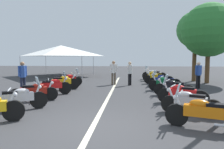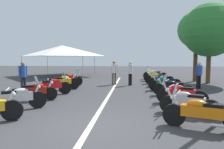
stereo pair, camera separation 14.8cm
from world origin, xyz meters
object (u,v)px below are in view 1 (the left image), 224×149
Objects in this scene: motorcycle_left_row_1 at (17,98)px; roadside_tree_0 at (209,30)px; roadside_tree_1 at (195,30)px; motorcycle_right_row_5 at (164,81)px; motorcycle_right_row_8 at (154,74)px; motorcycle_right_row_6 at (158,78)px; motorcycle_right_row_7 at (154,76)px; motorcycle_left_row_2 at (34,91)px; event_tent at (61,51)px; motorcycle_right_row_1 at (190,102)px; bystander_4 at (114,71)px; bystander_0 at (130,72)px; bystander_1 at (198,73)px; motorcycle_right_row_0 at (205,112)px; bystander_3 at (23,74)px; motorcycle_right_row_2 at (182,93)px; motorcycle_right_row_3 at (174,88)px; motorcycle_left_row_5 at (68,80)px; motorcycle_left_row_3 at (52,86)px; motorcycle_left_row_4 at (62,82)px; motorcycle_right_row_4 at (165,83)px.

roadside_tree_0 is at bearing 7.07° from motorcycle_left_row_1.
roadside_tree_1 is at bearing 27.39° from roadside_tree_0.
motorcycle_right_row_8 is (4.62, 0.10, 0.03)m from motorcycle_right_row_5.
motorcycle_right_row_6 is at bearing 17.09° from motorcycle_left_row_1.
motorcycle_right_row_7 is (3.24, 0.22, 0.01)m from motorcycle_right_row_5.
roadside_tree_0 is (8.94, -9.92, 3.49)m from motorcycle_left_row_1.
event_tent is (12.23, 2.95, 2.20)m from motorcycle_left_row_2.
bystander_4 is (7.43, 3.15, 0.55)m from motorcycle_right_row_1.
bystander_0 is at bearing 29.72° from motorcycle_left_row_2.
motorcycle_right_row_0 is at bearing 133.82° from bystander_1.
motorcycle_right_row_1 is 1.10× the size of bystander_1.
event_tent is (10.09, 1.26, 1.64)m from bystander_3.
bystander_0 is at bearing 25.27° from motorcycle_left_row_1.
motorcycle_right_row_2 is 9.37m from motorcycle_right_row_8.
motorcycle_right_row_2 is 1.71m from motorcycle_right_row_3.
motorcycle_right_row_2 is 6.74m from bystander_4.
motorcycle_left_row_5 is 4.28m from bystander_0.
motorcycle_right_row_7 is 4.19m from bystander_1.
motorcycle_right_row_0 is 1.08× the size of motorcycle_right_row_5.
motorcycle_right_row_6 is at bearing 20.21° from bystander_1.
motorcycle_right_row_6 is at bearing 125.64° from motorcycle_right_row_7.
motorcycle_right_row_0 is (-7.76, -6.18, 0.01)m from motorcycle_left_row_5.
motorcycle_left_row_3 reaches higher than motorcycle_right_row_3.
roadside_tree_1 is at bearing -92.21° from motorcycle_right_row_3.
motorcycle_left_row_1 is 14.33m from event_tent.
roadside_tree_0 is at bearing 5.44° from motorcycle_left_row_3.
motorcycle_right_row_0 is at bearing 118.88° from motorcycle_right_row_5.
motorcycle_right_row_3 is at bearing 147.10° from roadside_tree_0.
event_tent is at bearing 73.35° from roadside_tree_1.
bystander_3 is at bearing -13.39° from motorcycle_right_row_0.
motorcycle_left_row_3 reaches higher than motorcycle_right_row_6.
motorcycle_right_row_6 is 1.23× the size of bystander_1.
motorcycle_left_row_3 is 0.96× the size of motorcycle_right_row_2.
motorcycle_right_row_7 is 1.09× the size of bystander_1.
motorcycle_left_row_4 is at bearing 69.19° from bystander_1.
bystander_1 is at bearing 76.31° from bystander_4.
motorcycle_left_row_3 is 6.83m from motorcycle_right_row_1.
motorcycle_right_row_6 is at bearing -70.74° from motorcycle_right_row_4.
motorcycle_right_row_0 is 2.95m from motorcycle_right_row_2.
bystander_3 reaches higher than motorcycle_right_row_6.
bystander_3 is (-3.39, 5.90, 0.04)m from bystander_0.
motorcycle_right_row_7 is at bearing -66.65° from motorcycle_right_row_6.
motorcycle_left_row_1 is 14.24m from roadside_tree_1.
motorcycle_left_row_5 reaches higher than motorcycle_right_row_1.
bystander_4 is at bearing -13.58° from motorcycle_left_row_5.
motorcycle_right_row_7 is (4.67, 0.05, -0.00)m from motorcycle_right_row_4.
motorcycle_right_row_7 is (4.74, -6.02, -0.01)m from motorcycle_left_row_4.
motorcycle_left_row_1 is 8.87m from motorcycle_right_row_5.
bystander_4 is at bearing -38.07° from motorcycle_right_row_2.
motorcycle_right_row_3 is 0.32× the size of roadside_tree_0.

